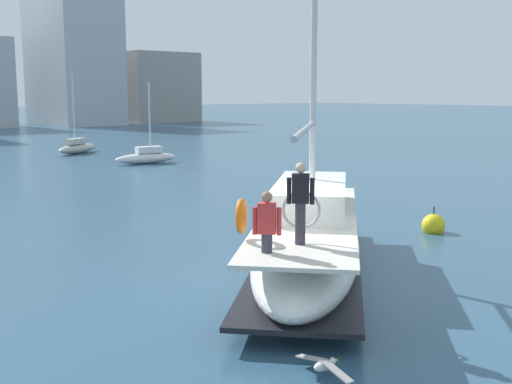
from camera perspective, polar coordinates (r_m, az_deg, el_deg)
ground_plane at (r=14.58m, az=3.69°, el=-8.43°), size 400.00×400.00×0.00m
main_sailboat at (r=15.16m, az=4.77°, el=-4.24°), size 8.63×8.33×11.67m
moored_sloop_near at (r=40.02m, az=-9.84°, el=3.18°), size 4.13×1.29×5.00m
moored_catamaran at (r=47.88m, az=-15.80°, el=3.94°), size 4.21×3.19×5.96m
seagull at (r=10.13m, az=6.18°, el=-15.25°), size 0.47×1.21×0.18m
mooring_buoy at (r=20.70m, az=15.70°, el=-2.91°), size 0.73×0.73×0.96m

